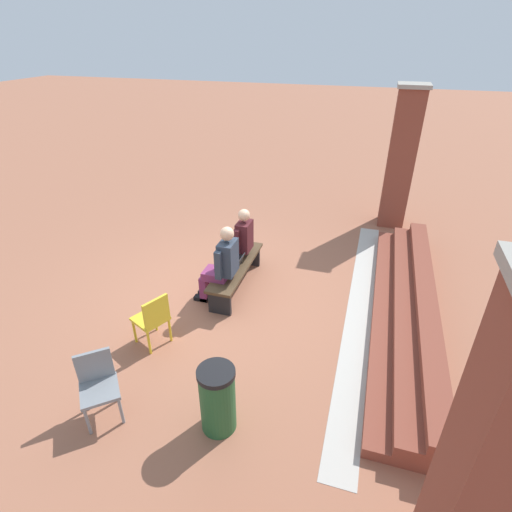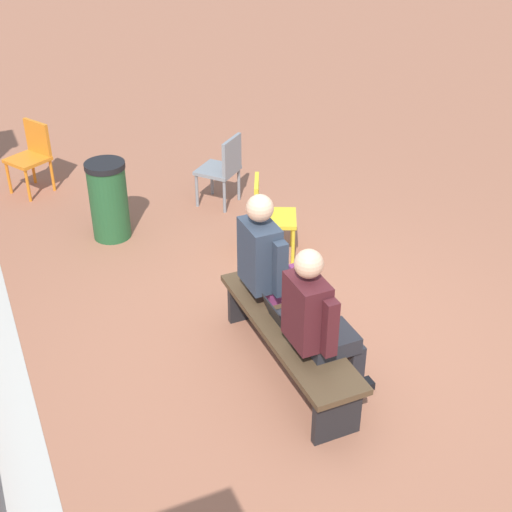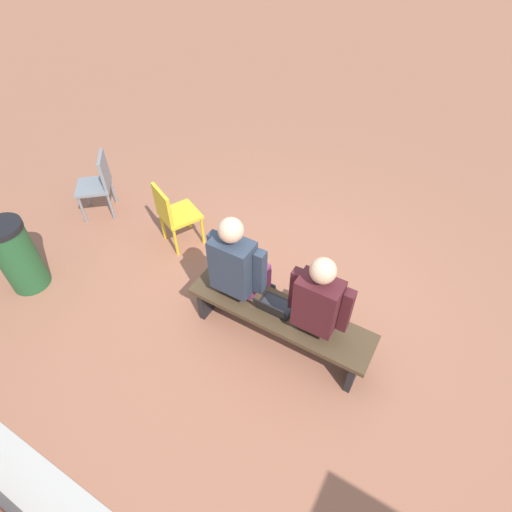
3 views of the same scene
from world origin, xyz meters
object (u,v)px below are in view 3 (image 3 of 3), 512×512
plastic_chair_mid_courtyard (173,213)px  litter_bin (17,256)px  person_student (321,304)px  plastic_chair_near_bench_right (98,182)px  person_adult (240,267)px  bench (279,318)px  laptop (274,307)px

plastic_chair_mid_courtyard → litter_bin: litter_bin is taller
person_student → plastic_chair_near_bench_right: person_student is taller
person_adult → litter_bin: size_ratio=1.61×
bench → person_adult: size_ratio=1.30×
bench → litter_bin: litter_bin is taller
laptop → plastic_chair_mid_courtyard: plastic_chair_mid_courtyard is taller
bench → laptop: laptop is taller
person_student → plastic_chair_mid_courtyard: bearing=-14.7°
person_student → plastic_chair_mid_courtyard: person_student is taller
litter_bin → person_student: bearing=-165.2°
plastic_chair_mid_courtyard → litter_bin: (1.02, 1.37, -0.05)m
laptop → plastic_chair_mid_courtyard: size_ratio=0.38×
person_adult → plastic_chair_mid_courtyard: (1.27, -0.55, -0.25)m
bench → plastic_chair_mid_courtyard: size_ratio=2.14×
bench → person_student: 0.51m
person_adult → plastic_chair_near_bench_right: 2.58m
laptop → litter_bin: litter_bin is taller
person_student → laptop: size_ratio=4.19×
litter_bin → person_adult: bearing=-160.2°
person_adult → litter_bin: person_adult is taller
person_adult → person_student: bearing=179.8°
laptop → litter_bin: bearing=15.4°
bench → laptop: (0.05, 0.01, 0.15)m
bench → plastic_chair_near_bench_right: plastic_chair_near_bench_right is taller
person_adult → plastic_chair_near_bench_right: bearing=-12.6°
bench → plastic_chair_near_bench_right: size_ratio=2.14×
bench → litter_bin: size_ratio=2.09×
person_adult → laptop: (-0.41, 0.08, -0.23)m
person_adult → plastic_chair_mid_courtyard: person_adult is taller
person_student → laptop: 0.47m
person_student → person_adult: (0.82, -0.00, 0.02)m
bench → litter_bin: (2.76, 0.76, 0.08)m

